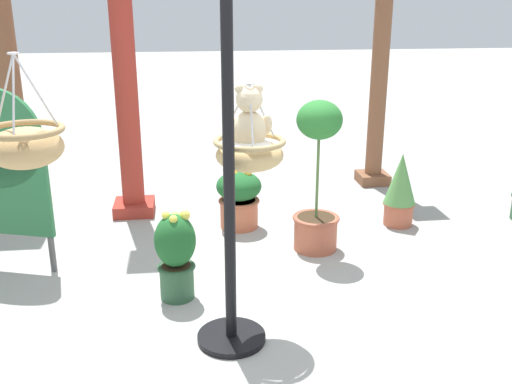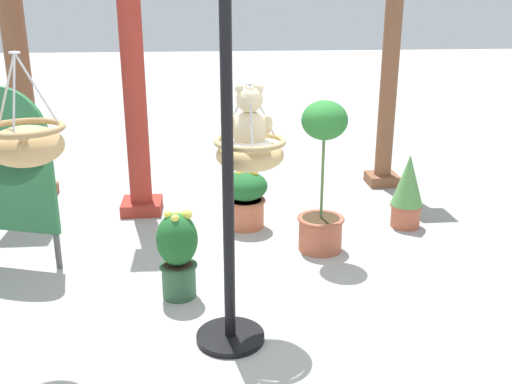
{
  "view_description": "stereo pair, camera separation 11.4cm",
  "coord_description": "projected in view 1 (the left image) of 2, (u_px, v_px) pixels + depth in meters",
  "views": [
    {
      "loc": [
        -0.45,
        -3.41,
        2.12
      ],
      "look_at": [
        -0.02,
        0.04,
        0.94
      ],
      "focal_mm": 41.07,
      "sensor_mm": 36.0,
      "label": 1
    },
    {
      "loc": [
        -0.34,
        -3.43,
        2.12
      ],
      "look_at": [
        -0.02,
        0.04,
        0.94
      ],
      "focal_mm": 41.07,
      "sensor_mm": 36.0,
      "label": 2
    }
  ],
  "objects": [
    {
      "name": "greenhouse_pillar_left",
      "position": [
        125.0,
        77.0,
        5.53
      ],
      "size": [
        0.42,
        0.42,
        2.85
      ],
      "color": "#9E2D23",
      "rests_on": "ground"
    },
    {
      "name": "greenhouse_pillar_far_back",
      "position": [
        379.0,
        77.0,
        6.52
      ],
      "size": [
        0.36,
        0.36,
        2.58
      ],
      "color": "brown",
      "rests_on": "ground"
    },
    {
      "name": "potted_plant_bushy_green",
      "position": [
        400.0,
        189.0,
        5.55
      ],
      "size": [
        0.31,
        0.31,
        0.71
      ],
      "color": "#AD563D",
      "rests_on": "ground"
    },
    {
      "name": "potted_plant_flowering_red",
      "position": [
        317.0,
        179.0,
        4.92
      ],
      "size": [
        0.41,
        0.41,
        1.31
      ],
      "color": "#AD563D",
      "rests_on": "ground"
    },
    {
      "name": "display_pole_central",
      "position": [
        230.0,
        233.0,
        3.54
      ],
      "size": [
        0.44,
        0.44,
        2.42
      ],
      "color": "black",
      "rests_on": "ground"
    },
    {
      "name": "potted_plant_conical_shrub",
      "position": [
        176.0,
        253.0,
        4.2
      ],
      "size": [
        0.3,
        0.3,
        0.68
      ],
      "color": "#2D5638",
      "rests_on": "ground"
    },
    {
      "name": "hanging_basket_with_teddy",
      "position": [
        250.0,
        152.0,
        3.65
      ],
      "size": [
        0.45,
        0.45,
        0.55
      ],
      "color": "tan"
    },
    {
      "name": "ground_plane",
      "position": [
        260.0,
        325.0,
        3.94
      ],
      "size": [
        40.0,
        40.0,
        0.0
      ],
      "primitive_type": "plane",
      "color": "#9E9E99"
    },
    {
      "name": "display_sign_board",
      "position": [
        1.0,
        167.0,
        4.51
      ],
      "size": [
        0.75,
        0.28,
        1.46
      ],
      "color": "#286B3D",
      "rests_on": "ground"
    },
    {
      "name": "teddy_bear",
      "position": [
        249.0,
        122.0,
        3.61
      ],
      "size": [
        0.29,
        0.25,
        0.42
      ],
      "color": "beige"
    },
    {
      "name": "potted_plant_trailing_ivy",
      "position": [
        239.0,
        197.0,
        5.52
      ],
      "size": [
        0.43,
        0.43,
        0.59
      ],
      "color": "#BC6042",
      "rests_on": "ground"
    },
    {
      "name": "greenhouse_pillar_right",
      "position": [
        9.0,
        82.0,
        5.91
      ],
      "size": [
        0.46,
        0.46,
        2.64
      ],
      "color": "brown",
      "rests_on": "ground"
    },
    {
      "name": "hanging_basket_left_high",
      "position": [
        25.0,
        145.0,
        3.22
      ],
      "size": [
        0.44,
        0.44,
        0.63
      ],
      "color": "tan"
    }
  ]
}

